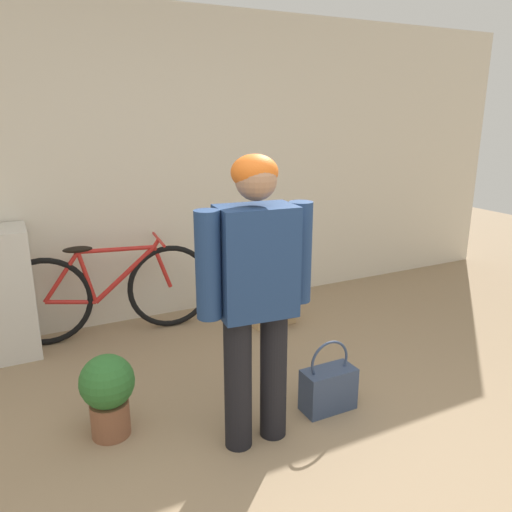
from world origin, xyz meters
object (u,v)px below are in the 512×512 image
(bicycle, at_px, (110,291))
(handbag, at_px, (328,387))
(person, at_px, (256,283))
(potted_plant, at_px, (108,391))
(cardboard_box, at_px, (267,309))

(bicycle, relative_size, handbag, 3.69)
(person, bearing_deg, bicycle, 109.58)
(bicycle, bearing_deg, potted_plant, -96.57)
(bicycle, bearing_deg, person, -70.80)
(handbag, xyz_separation_m, cardboard_box, (0.31, 1.39, -0.05))
(bicycle, xyz_separation_m, cardboard_box, (1.27, -0.29, -0.28))
(cardboard_box, relative_size, potted_plant, 0.92)
(potted_plant, bearing_deg, handbag, -15.35)
(handbag, distance_m, cardboard_box, 1.42)
(bicycle, height_order, handbag, bicycle)
(cardboard_box, distance_m, potted_plant, 1.88)
(potted_plant, bearing_deg, bicycle, 78.19)
(cardboard_box, bearing_deg, handbag, -102.75)
(person, xyz_separation_m, potted_plant, (-0.71, 0.40, -0.65))
(person, relative_size, cardboard_box, 3.52)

